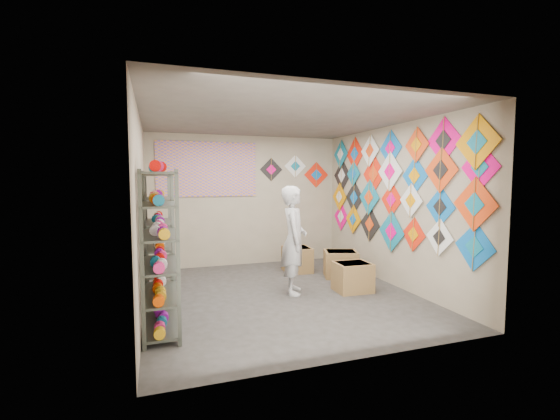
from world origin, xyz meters
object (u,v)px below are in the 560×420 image
object	(u,v)px
shelf_rack_back	(159,236)
carton_a	(353,277)
shopkeeper	(294,240)
carton_b	(341,264)
carton_c	(297,259)
shelf_rack_front	(160,251)

from	to	relation	value
shelf_rack_back	carton_a	size ratio (longest dim) A/B	3.42
shelf_rack_back	shopkeeper	size ratio (longest dim) A/B	1.12
shelf_rack_back	carton_b	distance (m)	3.26
shelf_rack_back	carton_c	xyz separation A→B (m)	(2.56, 0.84, -0.71)
shopkeeper	carton_c	size ratio (longest dim) A/B	3.09
carton_c	carton_a	bearing A→B (deg)	-72.39
carton_a	carton_c	world-z (taller)	carton_c
shelf_rack_back	shelf_rack_front	bearing A→B (deg)	-90.00
shopkeeper	carton_b	xyz separation A→B (m)	(1.16, 0.64, -0.61)
shelf_rack_back	shopkeeper	world-z (taller)	shelf_rack_back
shelf_rack_front	shelf_rack_back	size ratio (longest dim) A/B	1.00
shelf_rack_front	carton_c	xyz separation A→B (m)	(2.56, 2.14, -0.71)
carton_b	shelf_rack_front	bearing A→B (deg)	-135.59
shelf_rack_back	carton_a	xyz separation A→B (m)	(2.94, -0.65, -0.72)
shelf_rack_back	carton_c	world-z (taller)	shelf_rack_back
shelf_rack_front	carton_b	size ratio (longest dim) A/B	3.22
shelf_rack_front	carton_c	size ratio (longest dim) A/B	3.47
carton_b	carton_a	bearing A→B (deg)	-86.28
shopkeeper	carton_b	distance (m)	1.46
shelf_rack_back	carton_a	bearing A→B (deg)	-12.48
shopkeeper	carton_a	size ratio (longest dim) A/B	3.05
shopkeeper	carton_a	distance (m)	1.14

